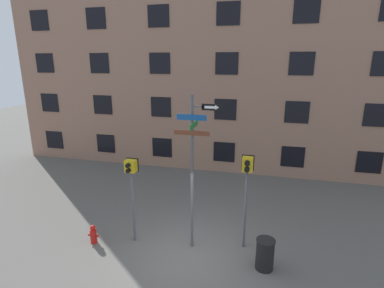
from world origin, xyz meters
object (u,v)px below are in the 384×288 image
at_px(pedestrian_signal_right, 247,177).
at_px(fire_hydrant, 93,234).
at_px(pedestrian_signal_left, 131,178).
at_px(street_sign_pole, 194,161).
at_px(trash_bin, 265,254).

relative_size(pedestrian_signal_right, fire_hydrant, 4.79).
height_order(pedestrian_signal_left, pedestrian_signal_right, pedestrian_signal_right).
height_order(street_sign_pole, pedestrian_signal_left, street_sign_pole).
bearing_deg(street_sign_pole, pedestrian_signal_right, 13.19).
xyz_separation_m(street_sign_pole, pedestrian_signal_right, (1.54, 0.36, -0.51)).
xyz_separation_m(pedestrian_signal_left, pedestrian_signal_right, (3.51, 0.50, 0.17)).
distance_m(pedestrian_signal_right, trash_bin, 2.22).
bearing_deg(fire_hydrant, pedestrian_signal_left, 20.31).
height_order(pedestrian_signal_left, trash_bin, pedestrian_signal_left).
relative_size(fire_hydrant, trash_bin, 0.69).
distance_m(street_sign_pole, pedestrian_signal_right, 1.66).
distance_m(pedestrian_signal_right, fire_hydrant, 5.27).
distance_m(street_sign_pole, pedestrian_signal_left, 2.09).
xyz_separation_m(pedestrian_signal_left, trash_bin, (4.17, -0.39, -1.75)).
xyz_separation_m(street_sign_pole, pedestrian_signal_left, (-1.97, -0.14, -0.67)).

